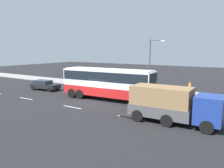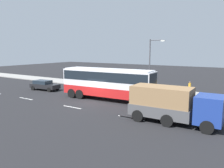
% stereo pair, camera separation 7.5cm
% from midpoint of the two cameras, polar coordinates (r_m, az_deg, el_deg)
% --- Properties ---
extents(ground_plane, '(120.00, 120.00, 0.00)m').
position_cam_midpoint_polar(ground_plane, '(25.60, -4.19, -4.43)').
color(ground_plane, black).
extents(sidewalk_curb, '(80.00, 4.00, 0.15)m').
position_cam_midpoint_polar(sidewalk_curb, '(33.45, 5.58, -1.19)').
color(sidewalk_curb, gray).
rests_on(sidewalk_curb, ground_plane).
extents(lane_centreline, '(37.42, 0.16, 0.01)m').
position_cam_midpoint_polar(lane_centreline, '(24.46, -12.72, -5.24)').
color(lane_centreline, white).
rests_on(lane_centreline, ground_plane).
extents(coach_bus, '(11.18, 3.22, 3.61)m').
position_cam_midpoint_polar(coach_bus, '(26.01, -1.24, 0.81)').
color(coach_bus, red).
rests_on(coach_bus, ground_plane).
extents(cargo_truck, '(7.13, 2.65, 2.87)m').
position_cam_midpoint_polar(cargo_truck, '(18.51, 15.01, -4.87)').
color(cargo_truck, navy).
rests_on(cargo_truck, ground_plane).
extents(car_black_sedan, '(4.49, 2.17, 1.42)m').
position_cam_midpoint_polar(car_black_sedan, '(33.88, -16.81, -0.23)').
color(car_black_sedan, black).
rests_on(car_black_sedan, ground_plane).
extents(pedestrian_near_curb, '(0.32, 0.32, 1.60)m').
position_cam_midpoint_polar(pedestrian_near_curb, '(30.69, 18.96, -0.66)').
color(pedestrian_near_curb, brown).
rests_on(pedestrian_near_curb, sidewalk_curb).
extents(pedestrian_at_crossing, '(0.32, 0.32, 1.51)m').
position_cam_midpoint_polar(pedestrian_at_crossing, '(34.02, 4.15, 0.59)').
color(pedestrian_at_crossing, '#38334C').
rests_on(pedestrian_at_crossing, sidewalk_curb).
extents(street_lamp, '(2.06, 0.24, 7.00)m').
position_cam_midpoint_polar(street_lamp, '(30.28, 9.82, 5.56)').
color(street_lamp, '#47474C').
rests_on(street_lamp, sidewalk_curb).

